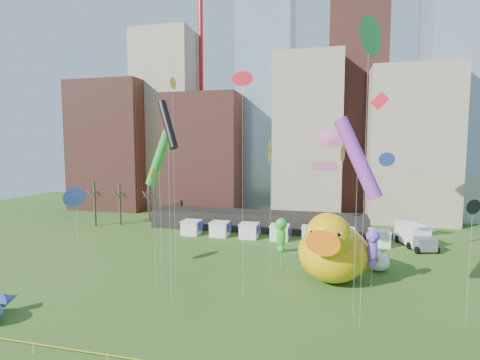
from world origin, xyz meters
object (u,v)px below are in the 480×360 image
(small_duck, at_px, (378,261))
(seahorse_green, at_px, (281,233))
(big_duck, at_px, (332,249))
(seahorse_purple, at_px, (373,245))
(box_truck, at_px, (414,236))

(small_duck, xyz_separation_m, seahorse_green, (-11.42, -1.44, 3.12))
(big_duck, bearing_deg, small_duck, 53.99)
(small_duck, relative_size, seahorse_green, 0.63)
(seahorse_green, bearing_deg, big_duck, -28.43)
(small_duck, xyz_separation_m, seahorse_purple, (-1.32, -5.56, 3.29))
(small_duck, height_order, seahorse_purple, seahorse_purple)
(big_duck, relative_size, seahorse_green, 1.81)
(small_duck, relative_size, box_truck, 0.49)
(seahorse_purple, bearing_deg, seahorse_green, 167.10)
(small_duck, height_order, seahorse_green, seahorse_green)
(seahorse_green, distance_m, seahorse_purple, 10.91)
(big_duck, xyz_separation_m, seahorse_green, (-6.03, 3.46, 0.68))
(seahorse_green, bearing_deg, seahorse_purple, -20.73)
(box_truck, bearing_deg, small_duck, -132.97)
(seahorse_purple, distance_m, box_truck, 20.06)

